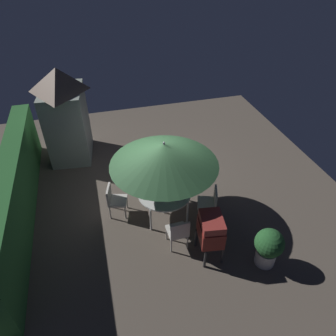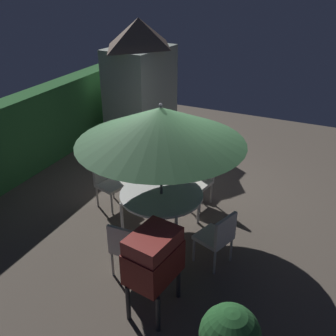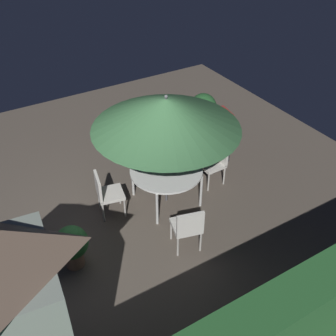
{
  "view_description": "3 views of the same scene",
  "coord_description": "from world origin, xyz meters",
  "px_view_note": "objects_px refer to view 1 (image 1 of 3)",
  "views": [
    {
      "loc": [
        -6.63,
        1.33,
        6.06
      ],
      "look_at": [
        -0.6,
        -0.31,
        1.28
      ],
      "focal_mm": 33.04,
      "sensor_mm": 36.0,
      "label": 1
    },
    {
      "loc": [
        -5.78,
        -2.53,
        4.04
      ],
      "look_at": [
        -0.73,
        -0.18,
        1.15
      ],
      "focal_mm": 41.51,
      "sensor_mm": 36.0,
      "label": 2
    },
    {
      "loc": [
        2.19,
        5.06,
        5.24
      ],
      "look_at": [
        -0.82,
        0.07,
        0.94
      ],
      "focal_mm": 43.17,
      "sensor_mm": 36.0,
      "label": 3
    }
  ],
  "objects_px": {
    "patio_umbrella": "(164,154)",
    "chair_far_side": "(178,232)",
    "garden_shed": "(65,114)",
    "chair_toward_house": "(163,171)",
    "potted_plant_by_shed": "(269,246)",
    "chair_toward_hedge": "(210,201)",
    "bbq_grill": "(211,230)",
    "patio_table": "(164,194)",
    "chair_near_shed": "(114,199)",
    "potted_plant_by_grill": "(128,159)"
  },
  "relations": [
    {
      "from": "patio_umbrella",
      "to": "chair_far_side",
      "type": "distance_m",
      "value": 1.83
    },
    {
      "from": "garden_shed",
      "to": "chair_toward_house",
      "type": "distance_m",
      "value": 3.6
    },
    {
      "from": "potted_plant_by_shed",
      "to": "chair_toward_hedge",
      "type": "bearing_deg",
      "value": 21.96
    },
    {
      "from": "bbq_grill",
      "to": "potted_plant_by_shed",
      "type": "xyz_separation_m",
      "value": [
        -0.55,
        -1.16,
        -0.29
      ]
    },
    {
      "from": "bbq_grill",
      "to": "chair_toward_hedge",
      "type": "relative_size",
      "value": 1.33
    },
    {
      "from": "garden_shed",
      "to": "chair_toward_house",
      "type": "bearing_deg",
      "value": -133.06
    },
    {
      "from": "bbq_grill",
      "to": "patio_table",
      "type": "bearing_deg",
      "value": 22.57
    },
    {
      "from": "chair_near_shed",
      "to": "chair_toward_house",
      "type": "bearing_deg",
      "value": -62.12
    },
    {
      "from": "patio_umbrella",
      "to": "chair_toward_hedge",
      "type": "distance_m",
      "value": 1.85
    },
    {
      "from": "patio_table",
      "to": "potted_plant_by_grill",
      "type": "relative_size",
      "value": 1.77
    },
    {
      "from": "patio_table",
      "to": "potted_plant_by_shed",
      "type": "xyz_separation_m",
      "value": [
        -2.12,
        -1.81,
        -0.13
      ]
    },
    {
      "from": "bbq_grill",
      "to": "chair_near_shed",
      "type": "relative_size",
      "value": 1.33
    },
    {
      "from": "chair_near_shed",
      "to": "chair_far_side",
      "type": "xyz_separation_m",
      "value": [
        -1.5,
        -1.29,
        0.0
      ]
    },
    {
      "from": "potted_plant_by_grill",
      "to": "bbq_grill",
      "type": "bearing_deg",
      "value": -161.16
    },
    {
      "from": "chair_near_shed",
      "to": "potted_plant_by_grill",
      "type": "bearing_deg",
      "value": -20.41
    },
    {
      "from": "patio_umbrella",
      "to": "bbq_grill",
      "type": "relative_size",
      "value": 2.18
    },
    {
      "from": "bbq_grill",
      "to": "potted_plant_by_grill",
      "type": "distance_m",
      "value": 3.9
    },
    {
      "from": "chair_far_side",
      "to": "potted_plant_by_shed",
      "type": "relative_size",
      "value": 0.9
    },
    {
      "from": "bbq_grill",
      "to": "chair_far_side",
      "type": "distance_m",
      "value": 0.81
    },
    {
      "from": "patio_table",
      "to": "potted_plant_by_shed",
      "type": "relative_size",
      "value": 1.38
    },
    {
      "from": "garden_shed",
      "to": "bbq_grill",
      "type": "distance_m",
      "value": 5.89
    },
    {
      "from": "garden_shed",
      "to": "potted_plant_by_shed",
      "type": "relative_size",
      "value": 3.01
    },
    {
      "from": "chair_toward_hedge",
      "to": "potted_plant_by_grill",
      "type": "relative_size",
      "value": 1.16
    },
    {
      "from": "patio_umbrella",
      "to": "potted_plant_by_grill",
      "type": "distance_m",
      "value": 2.65
    },
    {
      "from": "patio_table",
      "to": "chair_near_shed",
      "type": "xyz_separation_m",
      "value": [
        0.34,
        1.26,
        -0.17
      ]
    },
    {
      "from": "chair_toward_hedge",
      "to": "potted_plant_by_shed",
      "type": "distance_m",
      "value": 1.86
    },
    {
      "from": "patio_table",
      "to": "chair_toward_hedge",
      "type": "distance_m",
      "value": 1.2
    },
    {
      "from": "potted_plant_by_grill",
      "to": "chair_toward_hedge",
      "type": "bearing_deg",
      "value": -145.52
    },
    {
      "from": "chair_near_shed",
      "to": "potted_plant_by_shed",
      "type": "height_order",
      "value": "potted_plant_by_shed"
    },
    {
      "from": "garden_shed",
      "to": "chair_toward_hedge",
      "type": "bearing_deg",
      "value": -138.91
    },
    {
      "from": "bbq_grill",
      "to": "chair_toward_house",
      "type": "relative_size",
      "value": 1.33
    },
    {
      "from": "potted_plant_by_shed",
      "to": "potted_plant_by_grill",
      "type": "distance_m",
      "value": 4.87
    },
    {
      "from": "garden_shed",
      "to": "chair_toward_hedge",
      "type": "height_order",
      "value": "garden_shed"
    },
    {
      "from": "bbq_grill",
      "to": "chair_toward_house",
      "type": "distance_m",
      "value": 2.75
    },
    {
      "from": "bbq_grill",
      "to": "potted_plant_by_shed",
      "type": "relative_size",
      "value": 1.21
    },
    {
      "from": "chair_far_side",
      "to": "chair_toward_hedge",
      "type": "height_order",
      "value": "same"
    },
    {
      "from": "chair_near_shed",
      "to": "patio_umbrella",
      "type": "bearing_deg",
      "value": -105.18
    },
    {
      "from": "patio_table",
      "to": "bbq_grill",
      "type": "bearing_deg",
      "value": -157.43
    },
    {
      "from": "garden_shed",
      "to": "chair_near_shed",
      "type": "height_order",
      "value": "garden_shed"
    },
    {
      "from": "chair_near_shed",
      "to": "chair_far_side",
      "type": "bearing_deg",
      "value": -139.34
    },
    {
      "from": "chair_near_shed",
      "to": "potted_plant_by_shed",
      "type": "relative_size",
      "value": 0.9
    },
    {
      "from": "bbq_grill",
      "to": "chair_toward_house",
      "type": "bearing_deg",
      "value": 8.49
    },
    {
      "from": "potted_plant_by_shed",
      "to": "potted_plant_by_grill",
      "type": "height_order",
      "value": "potted_plant_by_shed"
    },
    {
      "from": "chair_toward_house",
      "to": "bbq_grill",
      "type": "bearing_deg",
      "value": -171.51
    },
    {
      "from": "chair_far_side",
      "to": "potted_plant_by_grill",
      "type": "bearing_deg",
      "value": 10.91
    },
    {
      "from": "chair_near_shed",
      "to": "patio_table",
      "type": "bearing_deg",
      "value": -105.18
    },
    {
      "from": "patio_table",
      "to": "chair_toward_house",
      "type": "relative_size",
      "value": 1.52
    },
    {
      "from": "patio_table",
      "to": "patio_umbrella",
      "type": "distance_m",
      "value": 1.24
    },
    {
      "from": "chair_toward_house",
      "to": "potted_plant_by_grill",
      "type": "relative_size",
      "value": 1.16
    },
    {
      "from": "patio_table",
      "to": "chair_toward_house",
      "type": "xyz_separation_m",
      "value": [
        1.14,
        -0.25,
        -0.17
      ]
    }
  ]
}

